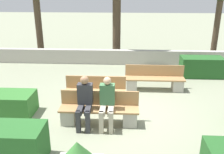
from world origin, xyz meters
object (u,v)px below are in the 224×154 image
at_px(bench_front, 99,112).
at_px(bench_left_side, 154,81).
at_px(person_seated_man, 107,101).
at_px(person_seated_woman, 85,100).
at_px(bench_right_side, 95,94).

bearing_deg(bench_front, bench_left_side, 54.73).
height_order(person_seated_man, person_seated_woman, person_seated_woman).
bearing_deg(bench_right_side, person_seated_man, -67.77).
bearing_deg(bench_left_side, person_seated_man, -127.71).
xyz_separation_m(person_seated_man, person_seated_woman, (-0.57, 0.00, 0.01)).
height_order(bench_front, bench_right_side, same).
bearing_deg(person_seated_man, bench_front, 146.86).
bearing_deg(person_seated_man, bench_left_side, 59.85).
xyz_separation_m(bench_left_side, person_seated_woman, (-2.05, -2.55, 0.40)).
distance_m(bench_front, person_seated_man, 0.47).
distance_m(bench_left_side, person_seated_woman, 3.30).
height_order(bench_front, person_seated_man, person_seated_man).
xyz_separation_m(bench_front, bench_right_side, (-0.24, 1.14, -0.01)).
height_order(bench_left_side, person_seated_man, person_seated_man).
distance_m(person_seated_man, person_seated_woman, 0.57).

